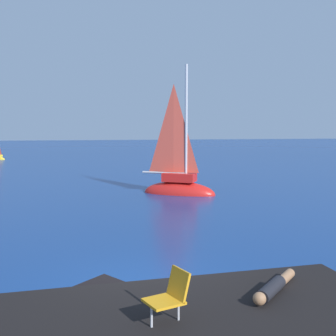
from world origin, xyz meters
The scene contains 6 objects.
ground_plane centered at (0.00, 0.00, 0.00)m, with size 160.00×160.00×0.00m, color navy.
boulder_seaward centered at (1.86, -1.52, 0.00)m, with size 0.96×0.77×0.53m, color black.
boulder_inland centered at (-0.99, -0.96, 0.00)m, with size 1.34×1.08×0.74m, color black.
sailboat_near centered at (3.16, 12.86, 0.39)m, with size 3.99×2.86×7.25m.
person_sunbather centered at (2.16, -2.53, 0.84)m, with size 1.26×1.42×0.25m.
beach_chair centered at (0.19, -3.38, 1.17)m, with size 0.73×0.67×0.80m.
Camera 1 is at (-0.82, -9.84, 3.77)m, focal length 48.11 mm.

